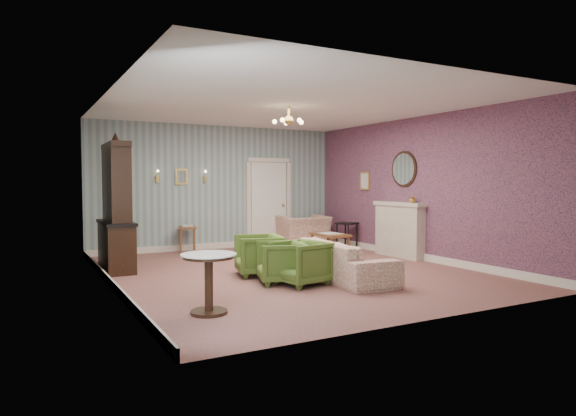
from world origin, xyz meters
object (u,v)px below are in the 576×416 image
side_table_black (347,236)px  pedestal_table (209,283)px  wingback_chair (303,226)px  fireplace (399,230)px  olive_chair_b (281,260)px  olive_chair_c (259,253)px  sofa_chintz (344,254)px  dresser (115,203)px  coffee_table (330,244)px  olive_chair_a (301,261)px

side_table_black → pedestal_table: pedestal_table is taller
wingback_chair → fireplace: size_ratio=0.82×
olive_chair_b → pedestal_table: bearing=-36.1°
olive_chair_c → wingback_chair: wingback_chair is taller
sofa_chintz → dresser: (-3.12, 2.64, 0.79)m
pedestal_table → wingback_chair: bearing=49.8°
olive_chair_c → coffee_table: size_ratio=0.82×
olive_chair_c → coffee_table: bearing=134.9°
olive_chair_c → wingback_chair: 3.97m
olive_chair_c → fireplace: size_ratio=0.55×
sofa_chintz → side_table_black: 3.74m
sofa_chintz → pedestal_table: sofa_chintz is taller
olive_chair_a → side_table_black: olive_chair_a is taller
olive_chair_c → fireplace: 3.51m
dresser → pedestal_table: bearing=-82.0°
olive_chair_b → dresser: size_ratio=0.30×
olive_chair_b → pedestal_table: (-1.61, -1.21, 0.01)m
olive_chair_b → coffee_table: size_ratio=0.78×
side_table_black → pedestal_table: size_ratio=0.85×
fireplace → coffee_table: bearing=140.9°
fireplace → dresser: bearing=167.6°
side_table_black → pedestal_table: bearing=-140.1°
sofa_chintz → olive_chair_b: bearing=83.7°
olive_chair_a → fireplace: size_ratio=0.53×
sofa_chintz → olive_chair_c: bearing=53.5°
pedestal_table → coffee_table: bearing=40.6°
pedestal_table → olive_chair_a: bearing=27.4°
wingback_chair → coffee_table: bearing=85.3°
fireplace → side_table_black: 1.65m
olive_chair_a → olive_chair_b: size_ratio=1.04×
olive_chair_b → sofa_chintz: 1.07m
olive_chair_a → wingback_chair: size_ratio=0.65×
dresser → pedestal_table: 3.77m
sofa_chintz → fireplace: size_ratio=1.52×
olive_chair_a → wingback_chair: (2.38, 4.02, 0.13)m
olive_chair_a → olive_chair_c: size_ratio=0.98×
fireplace → side_table_black: (-0.21, 1.61, -0.27)m
fireplace → olive_chair_a: bearing=-155.2°
olive_chair_a → fireplace: bearing=104.6°
olive_chair_c → fireplace: fireplace is taller
olive_chair_c → side_table_black: size_ratio=1.23×
sofa_chintz → coffee_table: bearing=-23.1°
olive_chair_b → dresser: 3.30m
wingback_chair → dresser: dresser is taller
olive_chair_b → dresser: dresser is taller
olive_chair_b → sofa_chintz: size_ratio=0.34×
pedestal_table → fireplace: bearing=25.7°
olive_chair_b → side_table_black: bearing=148.1°
sofa_chintz → wingback_chair: bearing=-16.1°
dresser → fireplace: 5.68m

